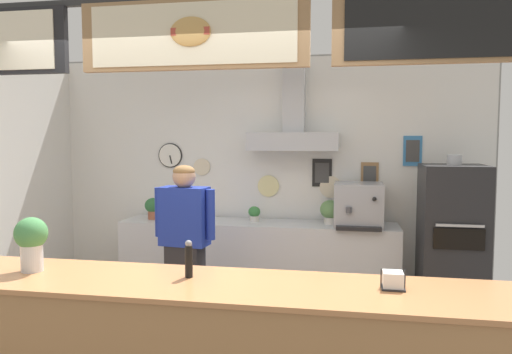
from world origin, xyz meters
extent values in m
cube|color=gray|center=(0.00, 2.53, 1.40)|extent=(5.09, 0.12, 2.80)
cube|color=white|center=(0.00, 2.47, 1.40)|extent=(5.05, 0.01, 2.76)
cylinder|color=black|center=(-1.17, 2.45, 1.65)|extent=(0.30, 0.02, 0.30)
cylinder|color=white|center=(-1.17, 2.44, 1.65)|extent=(0.27, 0.01, 0.27)
cube|color=black|center=(-1.15, 2.43, 1.60)|extent=(0.04, 0.01, 0.10)
cylinder|color=beige|center=(-0.77, 2.45, 1.51)|extent=(0.20, 0.02, 0.20)
cylinder|color=beige|center=(0.04, 2.45, 1.30)|extent=(0.25, 0.02, 0.25)
cylinder|color=beige|center=(0.76, 2.45, 1.30)|extent=(0.25, 0.02, 0.25)
cube|color=teal|center=(1.66, 2.45, 1.72)|extent=(0.20, 0.02, 0.33)
cube|color=#3F3F3F|center=(1.66, 2.44, 1.72)|extent=(0.14, 0.01, 0.24)
cube|color=#997047|center=(1.20, 2.45, 1.44)|extent=(0.20, 0.02, 0.29)
cube|color=#434343|center=(1.20, 2.44, 1.44)|extent=(0.14, 0.01, 0.21)
cube|color=black|center=(0.66, 2.45, 1.46)|extent=(0.22, 0.02, 0.32)
cube|color=#3E3E3E|center=(0.66, 2.44, 1.46)|extent=(0.16, 0.01, 0.23)
cube|color=#B7BABF|center=(0.35, 2.27, 1.82)|extent=(1.01, 0.40, 0.20)
cube|color=#B7BABF|center=(0.35, 2.35, 2.34)|extent=(0.24, 0.24, 0.83)
cube|color=#9E754C|center=(0.00, -0.28, 2.50)|extent=(1.45, 0.05, 0.43)
cube|color=beige|center=(0.00, -0.31, 2.50)|extent=(1.30, 0.01, 0.38)
ellipsoid|color=tan|center=(0.00, -0.32, 2.51)|extent=(0.26, 0.04, 0.18)
cube|color=#B74233|center=(0.00, -0.33, 2.51)|extent=(0.24, 0.01, 0.05)
cube|color=#9E754C|center=(1.57, -0.28, 2.50)|extent=(1.45, 0.05, 0.43)
cube|color=black|center=(1.57, -0.31, 2.50)|extent=(1.30, 0.01, 0.38)
cube|color=#CF8550|center=(0.00, -0.48, 1.00)|extent=(4.19, 0.71, 0.03)
cube|color=silver|center=(-0.03, 2.13, 0.46)|extent=(3.09, 0.56, 0.92)
cube|color=#9FA1A5|center=(-0.03, 2.13, 0.17)|extent=(2.94, 0.52, 0.02)
cube|color=#232326|center=(1.98, 1.85, 0.80)|extent=(0.61, 0.60, 1.60)
cube|color=black|center=(1.98, 1.53, 0.93)|extent=(0.46, 0.02, 0.20)
cube|color=#B7BABF|center=(1.98, 1.52, 1.06)|extent=(0.43, 0.02, 0.02)
cylinder|color=#B7BABF|center=(1.98, 1.85, 1.65)|extent=(0.14, 0.14, 0.10)
cube|color=#232328|center=(-0.49, 0.96, 0.45)|extent=(0.34, 0.24, 0.90)
cube|color=#1E339E|center=(-0.49, 0.96, 1.16)|extent=(0.45, 0.27, 0.53)
cylinder|color=#1E339E|center=(-0.24, 0.93, 1.19)|extent=(0.08, 0.08, 0.45)
cylinder|color=#1E339E|center=(-0.74, 0.99, 1.19)|extent=(0.08, 0.08, 0.45)
sphere|color=tan|center=(-0.49, 0.96, 1.52)|extent=(0.21, 0.21, 0.21)
ellipsoid|color=olive|center=(-0.49, 0.96, 1.57)|extent=(0.20, 0.20, 0.11)
cube|color=#A3A5AD|center=(1.07, 2.11, 1.15)|extent=(0.51, 0.46, 0.46)
cylinder|color=#4C4C51|center=(0.97, 1.85, 1.13)|extent=(0.06, 0.06, 0.06)
cube|color=black|center=(1.07, 1.84, 0.94)|extent=(0.46, 0.10, 0.04)
sphere|color=black|center=(1.22, 1.86, 1.24)|extent=(0.04, 0.04, 0.04)
cylinder|color=beige|center=(0.78, 2.16, 0.96)|extent=(0.14, 0.14, 0.08)
ellipsoid|color=#5B844C|center=(0.78, 2.16, 1.08)|extent=(0.23, 0.23, 0.21)
cylinder|color=#9E563D|center=(-1.26, 2.12, 0.97)|extent=(0.12, 0.12, 0.10)
ellipsoid|color=#2D6638|center=(-1.26, 2.12, 1.08)|extent=(0.19, 0.19, 0.17)
cylinder|color=beige|center=(-0.08, 2.17, 0.95)|extent=(0.10, 0.10, 0.06)
ellipsoid|color=#387A3D|center=(-0.08, 2.17, 1.03)|extent=(0.14, 0.14, 0.12)
cube|color=#262628|center=(1.21, -0.41, 1.02)|extent=(0.13, 0.13, 0.01)
cylinder|color=#262628|center=(1.15, -0.41, 1.07)|extent=(0.01, 0.01, 0.11)
cylinder|color=#262628|center=(1.28, -0.41, 1.07)|extent=(0.01, 0.01, 0.11)
cube|color=white|center=(1.21, -0.41, 1.07)|extent=(0.11, 0.11, 0.09)
cylinder|color=black|center=(0.00, -0.40, 1.11)|extent=(0.05, 0.05, 0.19)
sphere|color=gray|center=(0.00, -0.40, 1.23)|extent=(0.04, 0.04, 0.04)
cylinder|color=silver|center=(-1.04, -0.45, 1.10)|extent=(0.14, 0.14, 0.17)
cylinder|color=gray|center=(-1.04, -0.45, 1.05)|extent=(0.13, 0.13, 0.06)
ellipsoid|color=#47894C|center=(-1.04, -0.45, 1.26)|extent=(0.21, 0.21, 0.21)
camera|label=1|loc=(0.95, -3.27, 1.88)|focal=34.80mm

